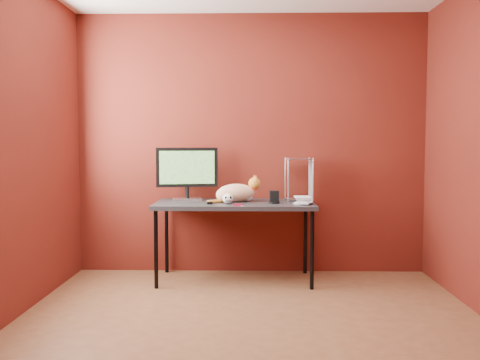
{
  "coord_description": "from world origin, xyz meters",
  "views": [
    {
      "loc": [
        0.01,
        -3.65,
        1.31
      ],
      "look_at": [
        -0.1,
        1.15,
        0.98
      ],
      "focal_mm": 40.0,
      "sensor_mm": 36.0,
      "label": 1
    }
  ],
  "objects_px": {
    "desk": "(235,208)",
    "cat": "(236,193)",
    "book_stack": "(296,161)",
    "monitor": "(187,171)",
    "skull_mug": "(228,199)",
    "speaker": "(274,197)"
  },
  "relations": [
    {
      "from": "monitor",
      "to": "skull_mug",
      "type": "relative_size",
      "value": 5.93
    },
    {
      "from": "monitor",
      "to": "skull_mug",
      "type": "bearing_deg",
      "value": -45.57
    },
    {
      "from": "desk",
      "to": "cat",
      "type": "distance_m",
      "value": 0.14
    },
    {
      "from": "monitor",
      "to": "cat",
      "type": "height_order",
      "value": "monitor"
    },
    {
      "from": "desk",
      "to": "book_stack",
      "type": "distance_m",
      "value": 0.73
    },
    {
      "from": "desk",
      "to": "cat",
      "type": "relative_size",
      "value": 2.98
    },
    {
      "from": "desk",
      "to": "skull_mug",
      "type": "xyz_separation_m",
      "value": [
        -0.06,
        -0.14,
        0.1
      ]
    },
    {
      "from": "cat",
      "to": "skull_mug",
      "type": "relative_size",
      "value": 5.03
    },
    {
      "from": "cat",
      "to": "desk",
      "type": "bearing_deg",
      "value": -125.23
    },
    {
      "from": "desk",
      "to": "cat",
      "type": "bearing_deg",
      "value": 70.44
    },
    {
      "from": "desk",
      "to": "book_stack",
      "type": "bearing_deg",
      "value": -10.48
    },
    {
      "from": "monitor",
      "to": "speaker",
      "type": "distance_m",
      "value": 0.9
    },
    {
      "from": "monitor",
      "to": "book_stack",
      "type": "distance_m",
      "value": 1.07
    },
    {
      "from": "desk",
      "to": "monitor",
      "type": "distance_m",
      "value": 0.6
    },
    {
      "from": "skull_mug",
      "to": "book_stack",
      "type": "xyz_separation_m",
      "value": [
        0.63,
        0.04,
        0.34
      ]
    },
    {
      "from": "speaker",
      "to": "book_stack",
      "type": "relative_size",
      "value": 0.15
    },
    {
      "from": "monitor",
      "to": "speaker",
      "type": "height_order",
      "value": "monitor"
    },
    {
      "from": "skull_mug",
      "to": "speaker",
      "type": "relative_size",
      "value": 0.84
    },
    {
      "from": "skull_mug",
      "to": "monitor",
      "type": "bearing_deg",
      "value": 136.85
    },
    {
      "from": "speaker",
      "to": "book_stack",
      "type": "height_order",
      "value": "book_stack"
    },
    {
      "from": "book_stack",
      "to": "cat",
      "type": "bearing_deg",
      "value": 165.41
    },
    {
      "from": "monitor",
      "to": "skull_mug",
      "type": "height_order",
      "value": "monitor"
    }
  ]
}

